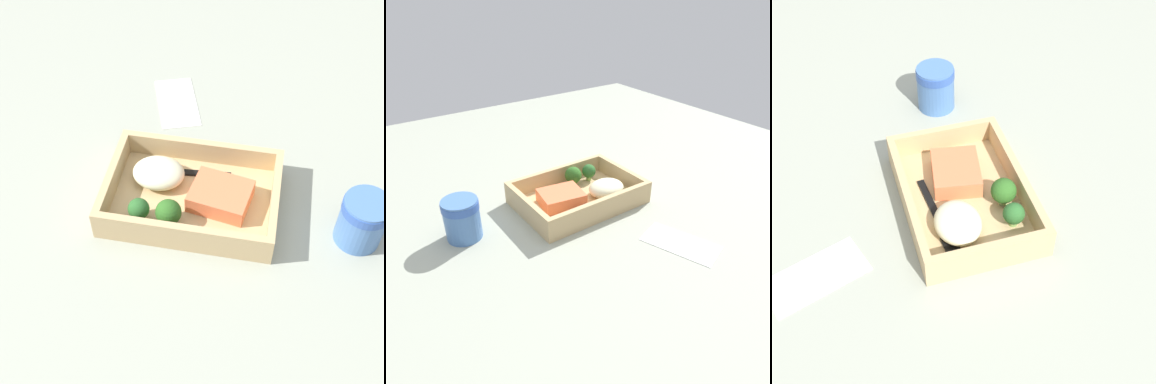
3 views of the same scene
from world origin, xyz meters
TOP-DOWN VIEW (x-y plane):
  - ground_plane at (0.00, 0.00)cm, footprint 160.00×160.00cm
  - takeout_tray at (0.00, 0.00)cm, footprint 27.22×19.05cm
  - tray_rim at (0.00, 0.00)cm, footprint 27.22×19.05cm
  - salmon_fillet at (-4.56, 0.31)cm, footprint 10.38×9.03cm
  - mashed_potatoes at (6.02, -2.77)cm, footprint 8.50×7.06cm
  - broccoli_floret_1 at (2.58, 5.60)cm, footprint 4.04×4.04cm
  - broccoli_floret_2 at (7.22, 5.59)cm, footprint 3.35×3.35cm
  - fork at (3.43, -5.02)cm, footprint 15.88×2.98cm
  - paper_cup at (-26.02, 2.25)cm, footprint 7.16×7.16cm
  - receipt_slip at (7.36, -24.15)cm, footprint 11.48×15.87cm

SIDE VIEW (x-z plane):
  - ground_plane at x=0.00cm, z-range -2.00..0.00cm
  - receipt_slip at x=7.36cm, z-range 0.00..0.24cm
  - takeout_tray at x=0.00cm, z-range 0.00..1.20cm
  - fork at x=3.43cm, z-range 1.20..1.64cm
  - salmon_fillet at x=-4.56cm, z-range 1.20..4.23cm
  - mashed_potatoes at x=6.02cm, z-range 1.20..4.85cm
  - tray_rim at x=0.00cm, z-range 1.20..5.23cm
  - broccoli_floret_2 at x=7.22cm, z-range 1.48..5.60cm
  - broccoli_floret_1 at x=2.58cm, z-range 1.43..6.13cm
  - paper_cup at x=-26.02cm, z-range 0.49..8.95cm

